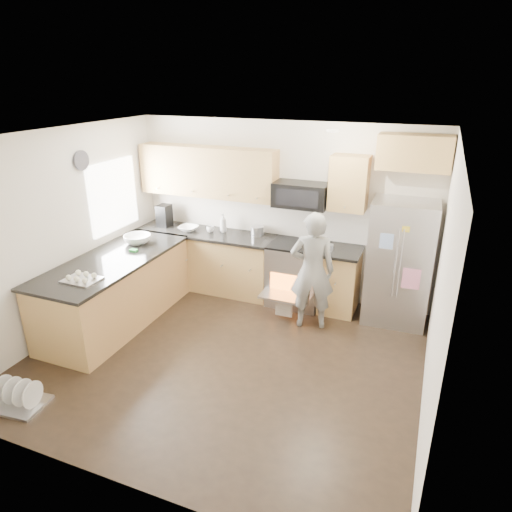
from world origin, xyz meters
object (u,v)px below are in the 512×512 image
at_px(dish_rack, 19,398).
at_px(person, 312,271).
at_px(refrigerator, 399,263).
at_px(stove_range, 296,260).

bearing_deg(dish_rack, person, 49.06).
height_order(person, dish_rack, person).
bearing_deg(person, dish_rack, 33.36).
xyz_separation_m(refrigerator, person, (-1.03, -0.59, -0.05)).
height_order(refrigerator, person, refrigerator).
relative_size(person, dish_rack, 2.93).
distance_m(person, dish_rack, 3.64).
bearing_deg(stove_range, refrigerator, 0.30).
bearing_deg(person, stove_range, -72.05).
distance_m(stove_range, dish_rack, 3.86).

